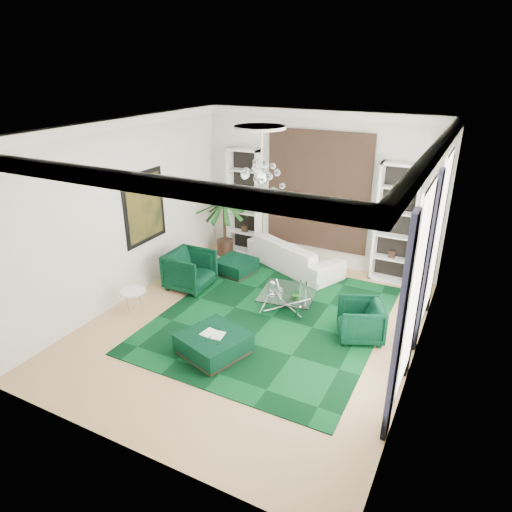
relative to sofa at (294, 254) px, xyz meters
The scene contains 30 objects.
floor 2.95m from the sofa, 83.49° to the right, with size 6.00×7.00×0.02m, color tan.
ceiling 4.51m from the sofa, 83.49° to the right, with size 6.00×7.00×0.02m, color white.
wall_back 1.67m from the sofa, 61.11° to the left, with size 6.00×0.02×3.80m, color silver.
wall_front 6.61m from the sofa, 87.04° to the right, with size 6.00×0.02×3.80m, color silver.
wall_left 4.24m from the sofa, 132.64° to the right, with size 0.02×7.00×3.80m, color silver.
wall_right 4.69m from the sofa, 41.03° to the right, with size 0.02×7.00×3.80m, color silver.
crown_molding 4.43m from the sofa, 83.49° to the right, with size 6.00×7.00×0.18m, color white, non-canonical shape.
ceiling_medallion 4.29m from the sofa, 82.75° to the right, with size 0.90×0.90×0.05m, color white.
tapestry 1.66m from the sofa, 58.96° to the left, with size 2.50×0.06×2.80m, color black.
shelving_left 1.96m from the sofa, 166.06° to the left, with size 0.90×0.38×2.80m, color white, non-canonical shape.
shelving_right 2.53m from the sofa, ahead, with size 0.90×0.38×2.80m, color white, non-canonical shape.
painting 3.80m from the sofa, 138.81° to the right, with size 0.04×1.30×1.60m, color black.
window_near 5.28m from the sofa, 48.90° to the right, with size 0.03×1.10×2.90m, color white.
curtain_near_a 5.79m from the sofa, 54.38° to the right, with size 0.07×0.30×3.25m, color black.
curtain_near_b 4.65m from the sofa, 42.66° to the right, with size 0.07×0.30×3.25m, color black.
window_far 3.92m from the sofa, 22.97° to the right, with size 0.03×1.10×2.90m, color white.
curtain_far_a 4.15m from the sofa, 33.65° to the right, with size 0.07×0.30×3.25m, color black.
curtain_far_b 3.58m from the sofa, 10.82° to the right, with size 0.07×0.30×3.25m, color black.
rug 2.54m from the sofa, 77.42° to the right, with size 4.20×5.00×0.02m, color black.
sofa is the anchor object (origin of this frame).
armchair_left 2.69m from the sofa, 129.49° to the right, with size 0.93×0.96×0.87m, color black.
armchair_right 3.30m from the sofa, 45.58° to the right, with size 0.79×0.82×0.74m, color black.
coffee_table 2.08m from the sofa, 71.17° to the right, with size 1.09×1.09×0.38m, color white, non-canonical shape.
ottoman_side 1.50m from the sofa, 140.31° to the right, with size 0.84×0.84×0.37m, color black.
ottoman_front 4.06m from the sofa, 87.81° to the right, with size 1.02×1.02×0.41m, color black.
book 4.06m from the sofa, 87.81° to the right, with size 0.40×0.27×0.03m, color white.
side_table 4.11m from the sofa, 120.56° to the right, with size 0.51×0.51×0.49m, color white.
palm 2.18m from the sofa, behind, with size 1.51×1.51×2.41m, color #174C16, non-canonical shape.
chandelier 3.51m from the sofa, 83.10° to the right, with size 0.88×0.88×0.79m, color white, non-canonical shape.
table_plant 2.39m from the sofa, 66.72° to the right, with size 0.15×0.12×0.26m, color #174C16.
Camera 1 is at (3.57, -6.85, 4.81)m, focal length 32.00 mm.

